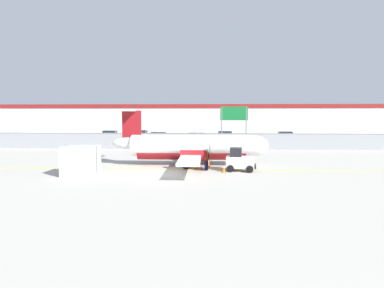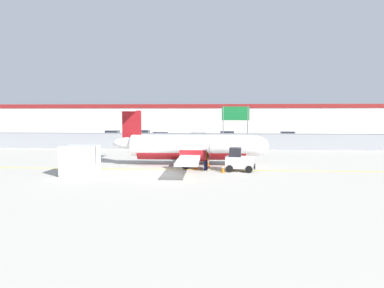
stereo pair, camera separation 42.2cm
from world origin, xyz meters
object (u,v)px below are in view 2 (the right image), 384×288
(traffic_cone_near_left, at_px, (208,163))
(parked_car_6, at_px, (287,136))
(parked_car_4, at_px, (228,136))
(traffic_cone_far_left, at_px, (196,165))
(baggage_tug, at_px, (239,161))
(parked_car_2, at_px, (160,137))
(highway_sign, at_px, (236,117))
(traffic_cone_near_right, at_px, (223,169))
(commuter_airplane, at_px, (194,147))
(parked_car_3, at_px, (199,138))
(parked_car_5, at_px, (260,140))
(parked_car_0, at_px, (113,135))
(parked_car_1, at_px, (144,135))
(cargo_container, at_px, (80,161))
(ground_crew_worker, at_px, (206,159))

(traffic_cone_near_left, bearing_deg, parked_car_6, 65.57)
(parked_car_4, bearing_deg, traffic_cone_far_left, -100.31)
(baggage_tug, distance_m, parked_car_6, 30.75)
(parked_car_2, bearing_deg, highway_sign, 146.50)
(traffic_cone_near_right, height_order, highway_sign, highway_sign)
(commuter_airplane, relative_size, parked_car_3, 3.71)
(traffic_cone_near_right, xyz_separation_m, parked_car_3, (-3.07, 25.53, 0.58))
(traffic_cone_near_left, bearing_deg, parked_car_4, 84.46)
(parked_car_4, xyz_separation_m, parked_car_5, (4.27, -8.17, 0.00))
(parked_car_4, height_order, parked_car_6, same)
(parked_car_5, relative_size, parked_car_6, 1.01)
(traffic_cone_near_right, relative_size, parked_car_0, 0.15)
(traffic_cone_near_right, relative_size, parked_car_5, 0.15)
(parked_car_6, xyz_separation_m, highway_sign, (-8.97, -11.09, 3.24))
(parked_car_4, relative_size, parked_car_6, 0.99)
(traffic_cone_far_left, relative_size, parked_car_4, 0.15)
(parked_car_0, xyz_separation_m, parked_car_6, (29.17, -1.61, 0.00))
(traffic_cone_near_right, height_order, parked_car_0, parked_car_0)
(traffic_cone_near_left, height_order, traffic_cone_far_left, same)
(traffic_cone_far_left, bearing_deg, parked_car_0, 118.05)
(traffic_cone_near_right, distance_m, parked_car_1, 35.48)
(parked_car_5, distance_m, highway_sign, 6.10)
(parked_car_0, height_order, parked_car_5, same)
(traffic_cone_far_left, height_order, parked_car_5, parked_car_5)
(cargo_container, xyz_separation_m, parked_car_5, (16.37, 24.21, -0.21))
(baggage_tug, distance_m, highway_sign, 18.39)
(parked_car_0, height_order, highway_sign, highway_sign)
(baggage_tug, height_order, ground_crew_worker, baggage_tug)
(baggage_tug, distance_m, parked_car_1, 35.36)
(parked_car_3, bearing_deg, parked_car_0, 162.98)
(cargo_container, distance_m, parked_car_0, 34.13)
(parked_car_3, bearing_deg, traffic_cone_far_left, -83.54)
(parked_car_2, bearing_deg, commuter_airplane, 109.41)
(commuter_airplane, bearing_deg, traffic_cone_near_left, -31.95)
(parked_car_4, bearing_deg, parked_car_6, -7.21)
(baggage_tug, xyz_separation_m, highway_sign, (0.77, 18.08, 3.28))
(parked_car_6, bearing_deg, parked_car_2, 11.47)
(traffic_cone_far_left, distance_m, parked_car_6, 31.23)
(baggage_tug, distance_m, cargo_container, 12.17)
(parked_car_1, height_order, parked_car_6, same)
(traffic_cone_far_left, bearing_deg, parked_car_2, 105.47)
(parked_car_2, distance_m, highway_sign, 14.56)
(traffic_cone_near_left, bearing_deg, parked_car_3, 94.76)
(commuter_airplane, bearing_deg, highway_sign, 72.52)
(traffic_cone_far_left, xyz_separation_m, parked_car_4, (3.70, 28.97, 0.58))
(traffic_cone_near_right, height_order, parked_car_4, parked_car_4)
(ground_crew_worker, xyz_separation_m, traffic_cone_near_left, (0.17, 1.91, -0.64))
(cargo_container, xyz_separation_m, parked_car_1, (-2.52, 34.80, -0.21))
(traffic_cone_far_left, relative_size, parked_car_2, 0.15)
(parked_car_1, bearing_deg, parked_car_0, -158.52)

